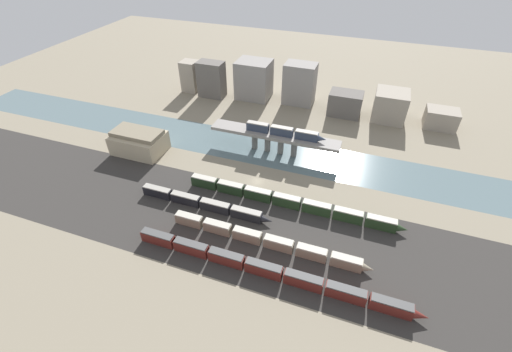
# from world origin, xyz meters

# --- Properties ---
(ground_plane) EXTENTS (400.00, 400.00, 0.00)m
(ground_plane) POSITION_xyz_m (0.00, 0.00, 0.00)
(ground_plane) COLOR gray
(railbed_yard) EXTENTS (280.00, 42.00, 0.01)m
(railbed_yard) POSITION_xyz_m (0.00, -24.00, 0.00)
(railbed_yard) COLOR #33302D
(railbed_yard) RESTS_ON ground
(river_water) EXTENTS (320.00, 23.22, 0.01)m
(river_water) POSITION_xyz_m (0.00, 21.70, 0.00)
(river_water) COLOR slate
(river_water) RESTS_ON ground
(bridge) EXTENTS (54.63, 7.57, 8.99)m
(bridge) POSITION_xyz_m (-0.00, 21.70, 7.16)
(bridge) COLOR gray
(bridge) RESTS_ON ground
(train_on_bridge) EXTENTS (33.30, 2.66, 3.68)m
(train_on_bridge) POSITION_xyz_m (4.11, 21.70, 10.78)
(train_on_bridge) COLOR #2D384C
(train_on_bridge) RESTS_ON bridge
(train_yard_near) EXTENTS (83.62, 2.74, 4.04)m
(train_yard_near) POSITION_xyz_m (16.76, -38.64, 1.99)
(train_yard_near) COLOR #5B1E19
(train_yard_near) RESTS_ON ground
(train_yard_mid) EXTENTS (63.47, 2.78, 3.73)m
(train_yard_mid) POSITION_xyz_m (12.93, -28.23, 1.83)
(train_yard_mid) COLOR gray
(train_yard_mid) RESTS_ON ground
(train_yard_far) EXTENTS (48.81, 2.61, 3.74)m
(train_yard_far) POSITION_xyz_m (-12.82, -19.64, 1.83)
(train_yard_far) COLOR black
(train_yard_far) RESTS_ON ground
(train_yard_outer) EXTENTS (76.67, 2.80, 4.18)m
(train_yard_outer) POSITION_xyz_m (15.17, -9.00, 2.06)
(train_yard_outer) COLOR #23381E
(train_yard_outer) RESTS_ON ground
(warehouse_building) EXTENTS (21.05, 14.59, 9.81)m
(warehouse_building) POSITION_xyz_m (-54.08, 3.15, 4.66)
(warehouse_building) COLOR tan
(warehouse_building) RESTS_ON ground
(city_block_far_left) EXTENTS (8.71, 8.44, 16.71)m
(city_block_far_left) POSITION_xyz_m (-62.91, 66.08, 8.36)
(city_block_far_left) COLOR gray
(city_block_far_left) RESTS_ON ground
(city_block_left) EXTENTS (13.96, 8.41, 18.94)m
(city_block_left) POSITION_xyz_m (-48.47, 63.37, 9.47)
(city_block_left) COLOR #605B56
(city_block_left) RESTS_ON ground
(city_block_center) EXTENTS (17.72, 14.58, 19.96)m
(city_block_center) POSITION_xyz_m (-26.41, 69.71, 9.98)
(city_block_center) COLOR gray
(city_block_center) RESTS_ON ground
(city_block_right) EXTENTS (15.96, 11.08, 21.04)m
(city_block_right) POSITION_xyz_m (-1.68, 71.12, 10.52)
(city_block_right) COLOR gray
(city_block_right) RESTS_ON ground
(city_block_far_right) EXTENTS (15.94, 11.06, 11.62)m
(city_block_far_right) POSITION_xyz_m (23.23, 65.86, 5.81)
(city_block_far_right) COLOR #605B56
(city_block_far_right) RESTS_ON ground
(city_block_tall) EXTENTS (15.25, 15.24, 14.16)m
(city_block_tall) POSITION_xyz_m (44.21, 68.30, 7.08)
(city_block_tall) COLOR gray
(city_block_tall) RESTS_ON ground
(city_block_low) EXTENTS (14.36, 10.50, 9.02)m
(city_block_low) POSITION_xyz_m (67.70, 68.04, 4.51)
(city_block_low) COLOR gray
(city_block_low) RESTS_ON ground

